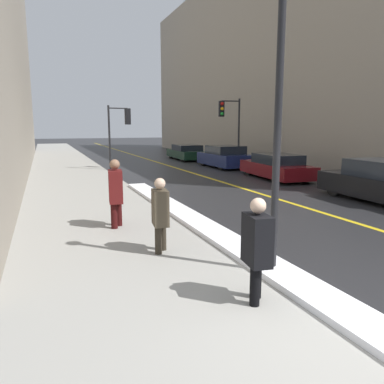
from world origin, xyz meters
The scene contains 15 objects.
ground_plane centered at (0.00, 0.00, 0.00)m, with size 160.00×160.00×0.00m, color #232326.
sidewalk_slab centered at (-2.00, 15.00, 0.01)m, with size 4.00×80.00×0.01m.
road_centre_stripe centered at (4.00, 15.00, 0.00)m, with size 0.16×80.00×0.00m.
snow_bank_curb centered at (0.20, 5.41, 0.06)m, with size 0.68×12.61×0.11m.
building_facade_right centered at (13.00, 22.00, 7.03)m, with size 6.00×36.00×14.06m.
lamp_post centered at (0.19, 1.85, 2.93)m, with size 0.28×0.28×4.89m.
traffic_light_near centered at (0.92, 18.25, 2.58)m, with size 1.31×0.41×3.58m.
traffic_light_far centered at (6.96, 16.75, 2.92)m, with size 1.31×0.33×4.03m.
pedestrian_nearside centered at (-0.64, 1.00, 0.82)m, with size 0.34×0.51×1.47m.
pedestrian_trailing centered at (-1.25, 3.49, 0.81)m, with size 0.34×0.50×1.45m.
pedestrian_in_glasses centered at (-1.71, 5.63, 0.92)m, with size 0.38×0.57×1.65m.
parked_car_black centered at (6.90, 5.60, 0.64)m, with size 2.06×4.42×1.36m.
parked_car_maroon centered at (6.87, 11.60, 0.55)m, with size 2.12×4.66×1.16m.
parked_car_navy centered at (6.86, 16.99, 0.61)m, with size 1.89×4.15×1.30m.
parked_car_dark_green centered at (6.66, 22.92, 0.53)m, with size 2.08×4.87×1.10m.
Camera 1 is at (-3.25, -3.19, 2.40)m, focal length 35.00 mm.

